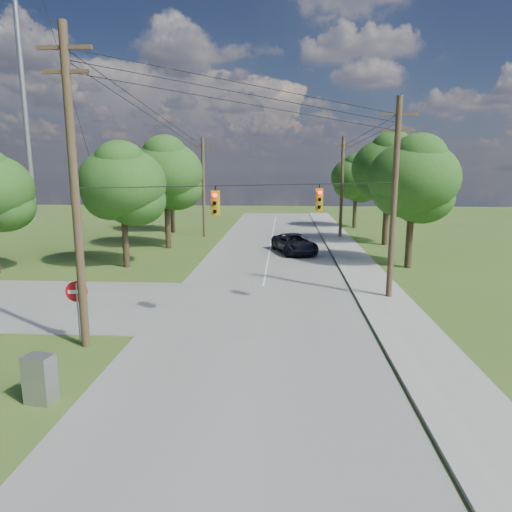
# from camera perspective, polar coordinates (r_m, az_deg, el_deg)

# --- Properties ---
(ground) EXTENTS (140.00, 140.00, 0.00)m
(ground) POSITION_cam_1_polar(r_m,az_deg,el_deg) (17.94, -7.13, -11.89)
(ground) COLOR #39581D
(ground) RESTS_ON ground
(main_road) EXTENTS (10.00, 100.00, 0.03)m
(main_road) POSITION_cam_1_polar(r_m,az_deg,el_deg) (22.37, 0.32, -7.10)
(main_road) COLOR gray
(main_road) RESTS_ON ground
(sidewalk_east) EXTENTS (2.60, 100.00, 0.12)m
(sidewalk_east) POSITION_cam_1_polar(r_m,az_deg,el_deg) (23.00, 17.36, -6.99)
(sidewalk_east) COLOR #A09D95
(sidewalk_east) RESTS_ON ground
(pole_sw) EXTENTS (2.00, 0.32, 12.00)m
(pole_sw) POSITION_cam_1_polar(r_m,az_deg,el_deg) (18.39, -21.74, 7.96)
(pole_sw) COLOR brown
(pole_sw) RESTS_ON ground
(pole_ne) EXTENTS (2.00, 0.32, 10.50)m
(pole_ne) POSITION_cam_1_polar(r_m,az_deg,el_deg) (24.96, 16.89, 7.08)
(pole_ne) COLOR brown
(pole_ne) RESTS_ON ground
(pole_north_e) EXTENTS (2.00, 0.32, 10.00)m
(pole_north_e) POSITION_cam_1_polar(r_m,az_deg,el_deg) (46.63, 10.67, 8.49)
(pole_north_e) COLOR brown
(pole_north_e) RESTS_ON ground
(pole_north_w) EXTENTS (2.00, 0.32, 10.00)m
(pole_north_w) POSITION_cam_1_polar(r_m,az_deg,el_deg) (47.00, -6.59, 8.62)
(pole_north_w) COLOR brown
(pole_north_w) RESTS_ON ground
(power_lines) EXTENTS (13.93, 29.62, 4.93)m
(power_lines) POSITION_cam_1_polar(r_m,az_deg,el_deg) (27.93, 0.06, 15.46)
(power_lines) COLOR black
(power_lines) RESTS_ON ground
(traffic_signals) EXTENTS (4.91, 3.27, 1.05)m
(traffic_signals) POSITION_cam_1_polar(r_m,az_deg,el_deg) (20.73, 1.79, 6.94)
(traffic_signals) COLOR #D5970C
(traffic_signals) RESTS_ON ground
(radio_mast) EXTENTS (0.70, 0.70, 45.00)m
(radio_mast) POSITION_cam_1_polar(r_m,az_deg,el_deg) (73.18, -27.48, 22.01)
(radio_mast) COLOR gray
(radio_mast) RESTS_ON ground
(tree_w_near) EXTENTS (6.00, 6.00, 8.40)m
(tree_w_near) POSITION_cam_1_polar(r_m,az_deg,el_deg) (33.20, -16.36, 8.73)
(tree_w_near) COLOR #443422
(tree_w_near) RESTS_ON ground
(tree_w_mid) EXTENTS (6.40, 6.40, 9.22)m
(tree_w_mid) POSITION_cam_1_polar(r_m,az_deg,el_deg) (40.55, -11.21, 10.19)
(tree_w_mid) COLOR #443422
(tree_w_mid) RESTS_ON ground
(tree_w_far) EXTENTS (6.00, 6.00, 8.73)m
(tree_w_far) POSITION_cam_1_polar(r_m,az_deg,el_deg) (50.74, -10.54, 9.94)
(tree_w_far) COLOR #443422
(tree_w_far) RESTS_ON ground
(tree_e_near) EXTENTS (6.20, 6.20, 8.81)m
(tree_e_near) POSITION_cam_1_polar(r_m,az_deg,el_deg) (33.44, 19.06, 9.15)
(tree_e_near) COLOR #443422
(tree_e_near) RESTS_ON ground
(tree_e_mid) EXTENTS (6.60, 6.60, 9.64)m
(tree_e_mid) POSITION_cam_1_polar(r_m,az_deg,el_deg) (43.26, 16.23, 10.44)
(tree_e_mid) COLOR #443422
(tree_e_mid) RESTS_ON ground
(tree_e_far) EXTENTS (5.80, 5.80, 8.32)m
(tree_e_far) POSITION_cam_1_polar(r_m,az_deg,el_deg) (54.89, 12.41, 9.59)
(tree_e_far) COLOR #443422
(tree_e_far) RESTS_ON ground
(car_main_north) EXTENTS (4.25, 6.19, 1.57)m
(car_main_north) POSITION_cam_1_polar(r_m,az_deg,el_deg) (37.88, 4.82, 1.57)
(car_main_north) COLOR black
(car_main_north) RESTS_ON main_road
(control_cabinet) EXTENTS (0.91, 0.72, 1.48)m
(control_cabinet) POSITION_cam_1_polar(r_m,az_deg,el_deg) (15.50, -25.39, -13.72)
(control_cabinet) COLOR gray
(control_cabinet) RESTS_ON ground
(do_not_enter_sign) EXTENTS (0.83, 0.24, 2.56)m
(do_not_enter_sign) POSITION_cam_1_polar(r_m,az_deg,el_deg) (19.53, -21.46, -4.95)
(do_not_enter_sign) COLOR gray
(do_not_enter_sign) RESTS_ON ground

